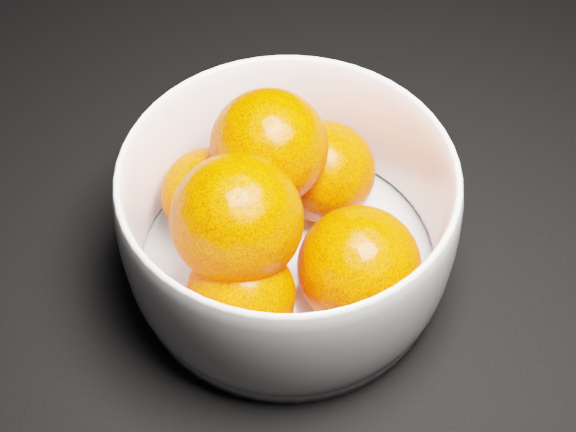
{
  "coord_description": "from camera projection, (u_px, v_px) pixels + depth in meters",
  "views": [
    {
      "loc": [
        0.27,
        -0.05,
        0.42
      ],
      "look_at": [
        0.25,
        0.25,
        0.05
      ],
      "focal_mm": 50.0,
      "sensor_mm": 36.0,
      "label": 1
    }
  ],
  "objects": [
    {
      "name": "bowl",
      "position": [
        288.0,
        221.0,
        0.48
      ],
      "size": [
        0.2,
        0.2,
        0.1
      ],
      "rotation": [
        0.0,
        0.0,
        0.13
      ],
      "color": "white",
      "rests_on": "ground"
    },
    {
      "name": "orange_pile",
      "position": [
        279.0,
        214.0,
        0.47
      ],
      "size": [
        0.16,
        0.16,
        0.11
      ],
      "color": "#FF4000",
      "rests_on": "bowl"
    }
  ]
}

